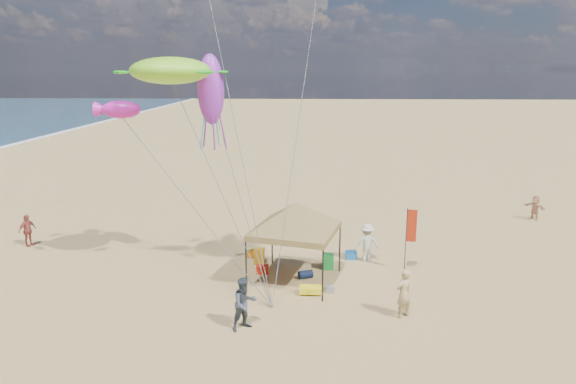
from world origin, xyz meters
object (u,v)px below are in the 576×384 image
at_px(chair_yellow, 259,256).
at_px(person_near_c, 367,243).
at_px(person_near_a, 404,293).
at_px(canopy_tent, 295,206).
at_px(chair_green, 328,261).
at_px(feather_flag, 410,230).
at_px(person_far_a, 27,230).
at_px(person_near_b, 245,304).
at_px(cooler_blue, 351,255).
at_px(beach_cart, 311,290).
at_px(person_far_c, 535,208).
at_px(cooler_red, 262,269).

height_order(chair_yellow, person_near_c, person_near_c).
bearing_deg(person_near_a, canopy_tent, -76.14).
distance_m(canopy_tent, chair_green, 3.63).
relative_size(canopy_tent, feather_flag, 2.12).
bearing_deg(person_far_a, person_near_b, -99.28).
distance_m(chair_green, person_near_c, 2.18).
bearing_deg(person_near_b, canopy_tent, 31.59).
bearing_deg(person_far_a, person_near_c, -70.53).
xyz_separation_m(cooler_blue, chair_yellow, (-4.38, -0.74, 0.16)).
bearing_deg(canopy_tent, person_near_a, -37.49).
height_order(chair_yellow, person_far_a, person_far_a).
distance_m(chair_yellow, person_near_a, 7.76).
relative_size(beach_cart, person_far_c, 0.59).
xyz_separation_m(cooler_red, chair_green, (2.96, 0.71, 0.16)).
bearing_deg(cooler_red, chair_green, 13.47).
distance_m(canopy_tent, feather_flag, 5.41).
relative_size(chair_green, person_far_c, 0.46).
relative_size(feather_flag, person_near_c, 1.61).
bearing_deg(cooler_red, canopy_tent, -26.18).
bearing_deg(cooler_blue, chair_yellow, -170.45).
bearing_deg(person_far_c, beach_cart, -85.50).
xyz_separation_m(person_near_b, person_near_c, (4.97, 6.70, -0.03)).
height_order(cooler_red, person_near_b, person_near_b).
distance_m(feather_flag, person_near_b, 8.77).
relative_size(person_near_a, person_far_a, 1.11).
bearing_deg(person_far_c, person_near_b, -83.36).
height_order(cooler_red, person_near_c, person_near_c).
height_order(person_near_b, person_far_c, person_near_b).
bearing_deg(person_near_c, person_far_c, -153.95).
relative_size(canopy_tent, person_near_c, 3.41).
bearing_deg(cooler_blue, person_far_c, 31.25).
bearing_deg(chair_yellow, person_far_a, 171.35).
xyz_separation_m(beach_cart, person_far_a, (-14.60, 5.16, 0.65)).
xyz_separation_m(chair_yellow, person_near_c, (5.08, 0.47, 0.57)).
xyz_separation_m(feather_flag, cooler_red, (-6.58, -0.53, -1.79)).
bearing_deg(person_far_a, beach_cart, -85.41).
bearing_deg(person_near_a, beach_cart, -66.34).
relative_size(person_near_b, person_near_c, 1.04).
xyz_separation_m(person_near_b, person_far_c, (15.92, 14.04, -0.20)).
xyz_separation_m(chair_yellow, person_far_c, (16.04, 7.81, 0.41)).
relative_size(canopy_tent, chair_green, 8.99).
height_order(chair_yellow, person_far_c, person_far_c).
distance_m(cooler_red, chair_yellow, 1.27).
bearing_deg(canopy_tent, cooler_blue, 45.89).
bearing_deg(canopy_tent, person_far_a, 164.65).
height_order(cooler_red, person_far_a, person_far_a).
bearing_deg(person_far_c, chair_green, -91.71).
distance_m(chair_green, person_near_a, 5.29).
bearing_deg(beach_cart, cooler_blue, 64.33).
relative_size(chair_yellow, person_near_b, 0.37).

